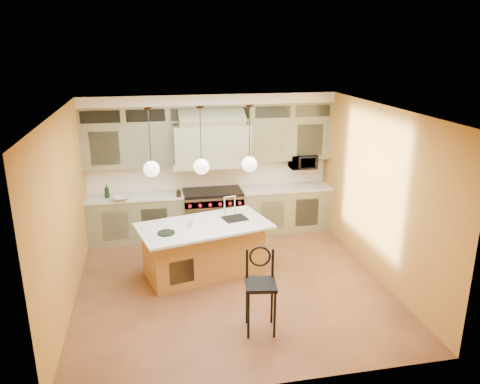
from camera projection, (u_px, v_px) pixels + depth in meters
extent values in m
plane|color=#56341D|center=(231.00, 283.00, 7.84)|extent=(5.00, 5.00, 0.00)
plane|color=white|center=(230.00, 109.00, 6.95)|extent=(5.00, 5.00, 0.00)
plane|color=#B78232|center=(210.00, 163.00, 9.73)|extent=(5.00, 0.00, 5.00)
plane|color=#B78232|center=(271.00, 274.00, 5.06)|extent=(5.00, 0.00, 5.00)
plane|color=#B78232|center=(65.00, 212.00, 6.93)|extent=(0.00, 5.00, 5.00)
plane|color=#B78232|center=(377.00, 192.00, 7.86)|extent=(0.00, 5.00, 5.00)
cube|color=gray|center=(137.00, 219.00, 9.45)|extent=(1.90, 0.65, 0.90)
cube|color=gray|center=(284.00, 209.00, 10.02)|extent=(1.90, 0.65, 0.90)
cube|color=white|center=(135.00, 197.00, 9.30)|extent=(1.90, 0.68, 0.04)
cube|color=white|center=(285.00, 188.00, 9.88)|extent=(1.90, 0.68, 0.04)
cube|color=white|center=(210.00, 174.00, 9.78)|extent=(5.00, 0.04, 0.56)
cube|color=gray|center=(128.00, 146.00, 9.12)|extent=(1.75, 0.35, 0.85)
cube|color=gray|center=(288.00, 139.00, 9.72)|extent=(1.75, 0.35, 0.85)
cube|color=gray|center=(211.00, 143.00, 9.25)|extent=(1.50, 0.70, 0.75)
cube|color=gray|center=(212.00, 162.00, 9.37)|extent=(1.60, 0.76, 0.10)
cube|color=#333833|center=(210.00, 112.00, 9.24)|extent=(5.00, 0.35, 0.35)
cube|color=white|center=(210.00, 99.00, 9.14)|extent=(5.00, 0.47, 0.20)
cube|color=silver|center=(213.00, 214.00, 9.71)|extent=(1.20, 0.70, 0.90)
cube|color=black|center=(212.00, 192.00, 9.56)|extent=(1.20, 0.70, 0.06)
cube|color=silver|center=(215.00, 204.00, 9.31)|extent=(1.20, 0.06, 0.14)
cube|color=#A8783B|center=(204.00, 250.00, 8.05)|extent=(2.08, 1.35, 0.88)
cube|color=white|center=(204.00, 226.00, 7.87)|extent=(2.39, 1.65, 0.04)
cube|color=black|center=(235.00, 220.00, 8.15)|extent=(0.49, 0.45, 0.05)
cylinder|color=black|center=(248.00, 316.00, 6.28)|extent=(0.04, 0.04, 0.69)
cylinder|color=black|center=(275.00, 315.00, 6.29)|extent=(0.04, 0.04, 0.69)
cylinder|color=black|center=(247.00, 302.00, 6.62)|extent=(0.04, 0.04, 0.69)
cylinder|color=black|center=(272.00, 301.00, 6.63)|extent=(0.04, 0.04, 0.69)
cube|color=black|center=(261.00, 285.00, 6.34)|extent=(0.48, 0.48, 0.05)
torus|color=black|center=(260.00, 256.00, 6.41)|extent=(0.30, 0.08, 0.30)
imported|color=black|center=(303.00, 162.00, 9.86)|extent=(0.54, 0.37, 0.30)
imported|color=black|center=(107.00, 191.00, 9.14)|extent=(0.11, 0.12, 0.27)
imported|color=black|center=(179.00, 192.00, 9.19)|extent=(0.10, 0.10, 0.19)
imported|color=silver|center=(121.00, 198.00, 9.01)|extent=(0.32, 0.32, 0.08)
imported|color=beige|center=(190.00, 224.00, 7.77)|extent=(0.12, 0.12, 0.10)
cylinder|color=#2D2319|center=(148.00, 109.00, 7.16)|extent=(0.12, 0.12, 0.03)
cylinder|color=#2D2319|center=(150.00, 137.00, 7.29)|extent=(0.02, 0.02, 0.93)
sphere|color=white|center=(152.00, 169.00, 7.45)|extent=(0.26, 0.26, 0.26)
cylinder|color=#2D2319|center=(200.00, 107.00, 7.31)|extent=(0.12, 0.12, 0.03)
cylinder|color=#2D2319|center=(201.00, 135.00, 7.44)|extent=(0.02, 0.02, 0.93)
sphere|color=white|center=(201.00, 167.00, 7.60)|extent=(0.26, 0.26, 0.26)
cylinder|color=#2D2319|center=(250.00, 106.00, 7.45)|extent=(0.12, 0.12, 0.03)
cylinder|color=#2D2319|center=(250.00, 134.00, 7.59)|extent=(0.02, 0.02, 0.93)
sphere|color=white|center=(249.00, 164.00, 7.75)|extent=(0.26, 0.26, 0.26)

